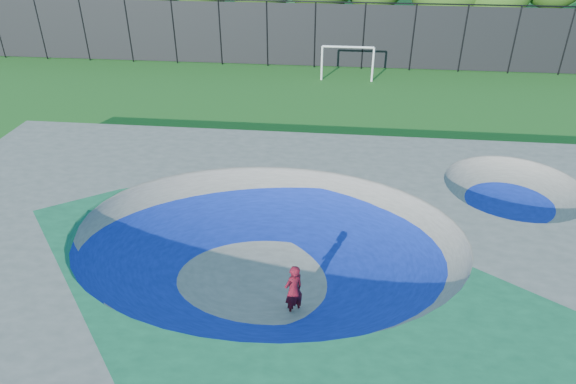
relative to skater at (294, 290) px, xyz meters
name	(u,v)px	position (x,y,z in m)	size (l,w,h in m)	color
ground	(268,276)	(-0.89, 1.42, -0.77)	(120.00, 120.00, 0.00)	#1C5818
skate_deck	(267,255)	(-0.89, 1.42, -0.02)	(22.00, 14.00, 1.50)	gray
skater	(294,290)	(0.00, 0.00, 0.00)	(0.56, 0.37, 1.53)	#AD0D25
skateboard	(293,312)	(0.00, 0.00, -0.74)	(0.78, 0.22, 0.05)	black
soccer_goal	(348,57)	(1.19, 19.89, 0.65)	(3.09, 0.12, 2.04)	white
fence	(315,34)	(-0.89, 22.42, 1.33)	(48.09, 0.09, 4.04)	black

